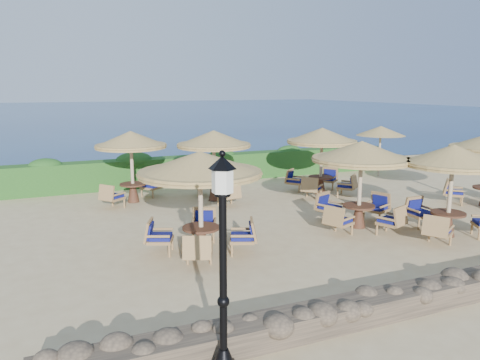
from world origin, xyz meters
TOP-DOWN VIEW (x-y plane):
  - ground at (0.00, 0.00)m, footprint 120.00×120.00m
  - sea at (0.00, 70.00)m, footprint 160.00×160.00m
  - hedge at (0.00, 7.20)m, footprint 18.00×0.90m
  - stone_wall at (0.00, -6.20)m, footprint 15.00×0.65m
  - lamp_post at (-4.80, -6.80)m, footprint 0.44×0.44m
  - extra_parasol at (7.80, 5.20)m, footprint 2.30×2.30m
  - cafe_set_0 at (-3.45, -1.65)m, footprint 3.16×3.16m
  - cafe_set_1 at (1.67, -1.39)m, footprint 2.96×2.96m
  - cafe_set_2 at (3.50, -3.08)m, footprint 2.77×2.73m
  - cafe_set_3 at (-4.06, 4.53)m, footprint 2.64×2.61m
  - cafe_set_4 at (-1.19, 3.59)m, footprint 2.77×2.87m
  - cafe_set_5 at (3.11, 2.99)m, footprint 2.78×2.78m

SIDE VIEW (x-z plane):
  - ground at x=0.00m, z-range 0.00..0.00m
  - sea at x=0.00m, z-range 0.00..0.00m
  - stone_wall at x=0.00m, z-range 0.00..0.44m
  - hedge at x=0.00m, z-range 0.00..1.20m
  - lamp_post at x=-4.80m, z-range -0.10..3.21m
  - cafe_set_5 at x=3.11m, z-range 0.49..3.14m
  - cafe_set_1 at x=1.67m, z-range 0.54..3.19m
  - cafe_set_2 at x=3.50m, z-range 0.55..3.20m
  - cafe_set_0 at x=-3.45m, z-range 0.58..3.23m
  - cafe_set_3 at x=-4.06m, z-range 0.65..3.30m
  - cafe_set_4 at x=-1.19m, z-range 0.68..3.33m
  - extra_parasol at x=7.80m, z-range 0.97..3.37m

